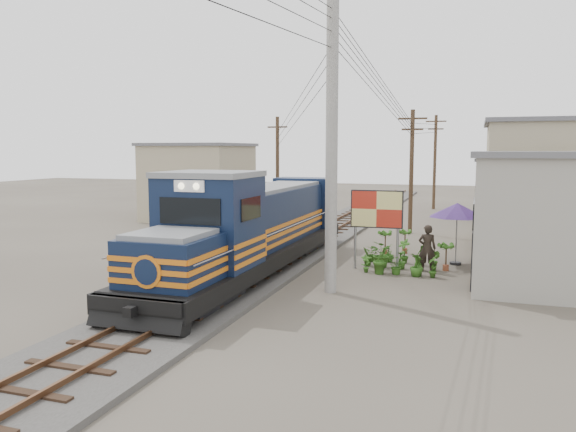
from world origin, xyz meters
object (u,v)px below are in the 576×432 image
(market_umbrella, at_px, (457,210))
(vendor, at_px, (427,248))
(locomotive, at_px, (253,230))
(billboard, at_px, (377,211))

(market_umbrella, bearing_deg, vendor, -119.44)
(market_umbrella, height_order, vendor, market_umbrella)
(locomotive, bearing_deg, vendor, 22.12)
(billboard, relative_size, vendor, 1.71)
(billboard, xyz_separation_m, vendor, (1.96, 0.28, -1.41))
(vendor, bearing_deg, market_umbrella, -124.50)
(vendor, bearing_deg, locomotive, 17.06)
(market_umbrella, bearing_deg, billboard, -144.95)
(billboard, distance_m, market_umbrella, 3.64)
(locomotive, bearing_deg, market_umbrella, 30.84)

